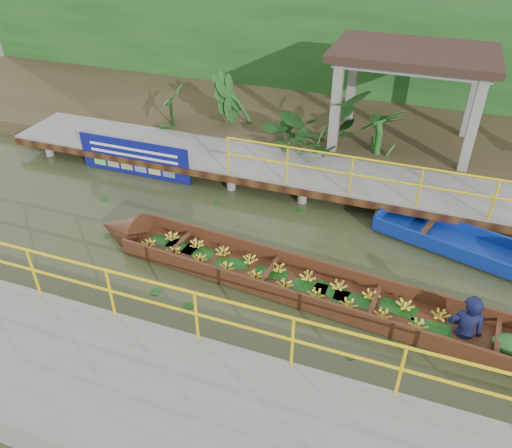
% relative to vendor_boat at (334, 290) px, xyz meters
% --- Properties ---
extents(ground, '(80.00, 80.00, 0.00)m').
position_rel_vendor_boat_xyz_m(ground, '(-2.59, 0.65, -0.24)').
color(ground, '#2B3018').
rests_on(ground, ground).
extents(land_strip, '(30.00, 8.00, 0.45)m').
position_rel_vendor_boat_xyz_m(land_strip, '(-2.59, 8.15, -0.02)').
color(land_strip, '#332919').
rests_on(land_strip, ground).
extents(far_dock, '(16.00, 2.06, 1.66)m').
position_rel_vendor_boat_xyz_m(far_dock, '(-2.57, 4.08, 0.23)').
color(far_dock, slate).
rests_on(far_dock, ground).
extents(near_dock, '(18.00, 2.40, 1.73)m').
position_rel_vendor_boat_xyz_m(near_dock, '(-1.59, -3.55, 0.06)').
color(near_dock, slate).
rests_on(near_dock, ground).
extents(pavilion, '(4.40, 3.00, 3.00)m').
position_rel_vendor_boat_xyz_m(pavilion, '(0.41, 6.95, 2.57)').
color(pavilion, slate).
rests_on(pavilion, ground).
extents(foliage_backdrop, '(30.00, 0.80, 4.00)m').
position_rel_vendor_boat_xyz_m(foliage_backdrop, '(-2.59, 10.65, 1.76)').
color(foliage_backdrop, '#164517').
rests_on(foliage_backdrop, ground).
extents(vendor_boat, '(10.95, 2.00, 2.29)m').
position_rel_vendor_boat_xyz_m(vendor_boat, '(0.00, 0.00, 0.00)').
color(vendor_boat, '#36190E').
rests_on(vendor_boat, ground).
extents(moored_blue_boat, '(4.04, 2.05, 0.94)m').
position_rel_vendor_boat_xyz_m(moored_blue_boat, '(2.99, 2.38, -0.08)').
color(moored_blue_boat, navy).
rests_on(moored_blue_boat, ground).
extents(blue_banner, '(3.40, 0.04, 1.06)m').
position_rel_vendor_boat_xyz_m(blue_banner, '(-6.41, 3.13, 0.31)').
color(blue_banner, navy).
rests_on(blue_banner, ground).
extents(tropical_plants, '(14.32, 1.32, 1.65)m').
position_rel_vendor_boat_xyz_m(tropical_plants, '(-0.34, 5.95, 1.03)').
color(tropical_plants, '#164517').
rests_on(tropical_plants, ground).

